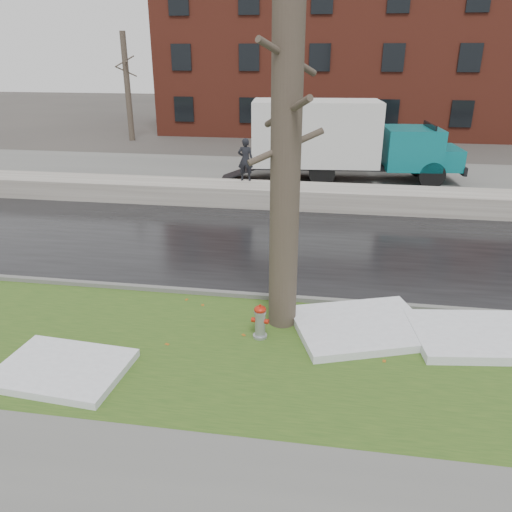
# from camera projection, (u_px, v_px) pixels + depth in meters

# --- Properties ---
(ground) EXTENTS (120.00, 120.00, 0.00)m
(ground) POSITION_uv_depth(u_px,v_px,m) (274.00, 322.00, 10.55)
(ground) COLOR #47423D
(ground) RESTS_ON ground
(verge) EXTENTS (60.00, 4.50, 0.04)m
(verge) POSITION_uv_depth(u_px,v_px,m) (266.00, 354.00, 9.40)
(verge) COLOR #2A4B19
(verge) RESTS_ON ground
(road) EXTENTS (60.00, 7.00, 0.03)m
(road) POSITION_uv_depth(u_px,v_px,m) (293.00, 246.00, 14.66)
(road) COLOR black
(road) RESTS_ON ground
(parking_lot) EXTENTS (60.00, 9.00, 0.03)m
(parking_lot) POSITION_uv_depth(u_px,v_px,m) (309.00, 179.00, 22.43)
(parking_lot) COLOR slate
(parking_lot) RESTS_ON ground
(curb) EXTENTS (60.00, 0.15, 0.14)m
(curb) POSITION_uv_depth(u_px,v_px,m) (280.00, 298.00, 11.44)
(curb) COLOR slate
(curb) RESTS_ON ground
(snowbank) EXTENTS (60.00, 1.60, 0.75)m
(snowbank) POSITION_uv_depth(u_px,v_px,m) (303.00, 196.00, 18.36)
(snowbank) COLOR #B6B1A6
(snowbank) RESTS_ON ground
(brick_building) EXTENTS (26.00, 12.00, 10.00)m
(brick_building) POSITION_uv_depth(u_px,v_px,m) (354.00, 57.00, 35.79)
(brick_building) COLOR maroon
(brick_building) RESTS_ON ground
(bg_tree_left) EXTENTS (1.40, 1.62, 6.50)m
(bg_tree_left) POSITION_uv_depth(u_px,v_px,m) (127.00, 86.00, 31.13)
(bg_tree_left) COLOR brown
(bg_tree_left) RESTS_ON ground
(bg_tree_center) EXTENTS (1.40, 1.62, 6.50)m
(bg_tree_center) POSITION_uv_depth(u_px,v_px,m) (234.00, 83.00, 33.92)
(bg_tree_center) COLOR brown
(bg_tree_center) RESTS_ON ground
(fire_hydrant) EXTENTS (0.35, 0.31, 0.72)m
(fire_hydrant) POSITION_uv_depth(u_px,v_px,m) (260.00, 320.00, 9.79)
(fire_hydrant) COLOR #989C9F
(fire_hydrant) RESTS_ON verge
(tree) EXTENTS (1.37, 1.57, 7.11)m
(tree) POSITION_uv_depth(u_px,v_px,m) (286.00, 151.00, 9.15)
(tree) COLOR brown
(tree) RESTS_ON verge
(box_truck) EXTENTS (10.38, 3.13, 3.43)m
(box_truck) POSITION_uv_depth(u_px,v_px,m) (341.00, 139.00, 21.53)
(box_truck) COLOR black
(box_truck) RESTS_ON ground
(worker) EXTENTS (0.59, 0.39, 1.60)m
(worker) POSITION_uv_depth(u_px,v_px,m) (245.00, 160.00, 18.79)
(worker) COLOR black
(worker) RESTS_ON snowbank
(snow_patch_near) EXTENTS (3.11, 2.75, 0.16)m
(snow_patch_near) POSITION_uv_depth(u_px,v_px,m) (361.00, 327.00, 10.15)
(snow_patch_near) COLOR white
(snow_patch_near) RESTS_ON verge
(snow_patch_far) EXTENTS (2.31, 1.76, 0.14)m
(snow_patch_far) POSITION_uv_depth(u_px,v_px,m) (63.00, 369.00, 8.81)
(snow_patch_far) COLOR white
(snow_patch_far) RESTS_ON verge
(snow_patch_side) EXTENTS (3.01, 2.14, 0.18)m
(snow_patch_side) POSITION_uv_depth(u_px,v_px,m) (486.00, 336.00, 9.80)
(snow_patch_side) COLOR white
(snow_patch_side) RESTS_ON verge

